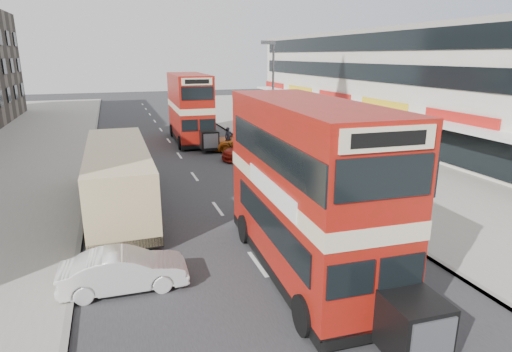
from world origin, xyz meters
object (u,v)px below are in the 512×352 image
object	(u,v)px
car_right_b	(241,141)
cyclist	(228,144)
car_right_a	(255,150)
street_lamp	(272,90)
pedestrian_near	(329,155)
pedestrian_far	(249,117)
car_left_front	(124,270)
bus_main	(307,189)
coach	(119,176)
bus_second	(190,108)

from	to	relation	value
car_right_b	cyclist	size ratio (longest dim) A/B	2.53
car_right_b	car_right_a	bearing A→B (deg)	7.20
street_lamp	pedestrian_near	size ratio (longest dim) A/B	5.03
car_right_b	pedestrian_near	size ratio (longest dim) A/B	3.03
pedestrian_near	pedestrian_far	size ratio (longest dim) A/B	1.05
car_right_b	pedestrian_far	distance (m)	11.79
car_right_a	cyclist	xyz separation A→B (m)	(-1.21, 2.79, -0.06)
pedestrian_near	pedestrian_far	bearing A→B (deg)	-89.74
pedestrian_near	car_left_front	bearing A→B (deg)	41.91
street_lamp	cyclist	xyz separation A→B (m)	(-2.79, 1.89, -4.14)
car_right_a	car_left_front	bearing A→B (deg)	-31.55
cyclist	car_right_b	bearing A→B (deg)	19.14
bus_main	car_left_front	xyz separation A→B (m)	(-5.89, 0.70, -2.31)
car_right_a	pedestrian_near	distance (m)	5.58
coach	car_left_front	size ratio (longest dim) A/B	2.76
street_lamp	car_left_front	world-z (taller)	street_lamp
street_lamp	car_right_b	size ratio (longest dim) A/B	1.66
coach	pedestrian_near	size ratio (longest dim) A/B	6.68
bus_second	car_left_front	xyz separation A→B (m)	(-6.34, -23.41, -2.24)
coach	car_left_front	bearing A→B (deg)	-90.91
coach	car_right_a	distance (m)	12.15
car_left_front	pedestrian_far	world-z (taller)	pedestrian_far
bus_second	coach	distance (m)	16.99
cyclist	pedestrian_near	bearing A→B (deg)	-60.95
street_lamp	bus_second	size ratio (longest dim) A/B	0.81
car_right_b	cyclist	xyz separation A→B (m)	(-1.17, -0.54, -0.04)
street_lamp	car_left_front	size ratio (longest dim) A/B	2.08
bus_main	cyclist	xyz separation A→B (m)	(2.35, 18.81, -2.31)
car_right_a	bus_second	bearing A→B (deg)	-158.73
car_left_front	street_lamp	bearing A→B (deg)	-32.37
coach	pedestrian_near	distance (m)	13.46
car_left_front	cyclist	bearing A→B (deg)	-22.64
coach	pedestrian_far	bearing A→B (deg)	58.52
pedestrian_near	coach	bearing A→B (deg)	16.49
car_right_a	car_right_b	xyz separation A→B (m)	(-0.05, 3.33, -0.02)
car_right_a	car_right_b	world-z (taller)	car_right_a
coach	cyclist	size ratio (longest dim) A/B	5.58
coach	car_left_front	world-z (taller)	coach
bus_second	pedestrian_far	bearing A→B (deg)	-137.17
street_lamp	coach	xyz separation A→B (m)	(-10.93, -8.58, -3.10)
bus_main	pedestrian_far	distance (m)	31.41
pedestrian_near	cyclist	xyz separation A→B (m)	(-4.84, 7.02, -0.32)
bus_second	car_right_b	size ratio (longest dim) A/B	2.05
coach	pedestrian_near	xyz separation A→B (m)	(12.99, 3.45, -0.73)
car_left_front	pedestrian_near	size ratio (longest dim) A/B	2.42
bus_second	pedestrian_near	size ratio (longest dim) A/B	6.19
bus_main	car_left_front	bearing A→B (deg)	-4.54
car_right_b	coach	bearing A→B (deg)	-33.85
car_left_front	pedestrian_near	world-z (taller)	pedestrian_near
coach	bus_main	bearing A→B (deg)	-55.39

